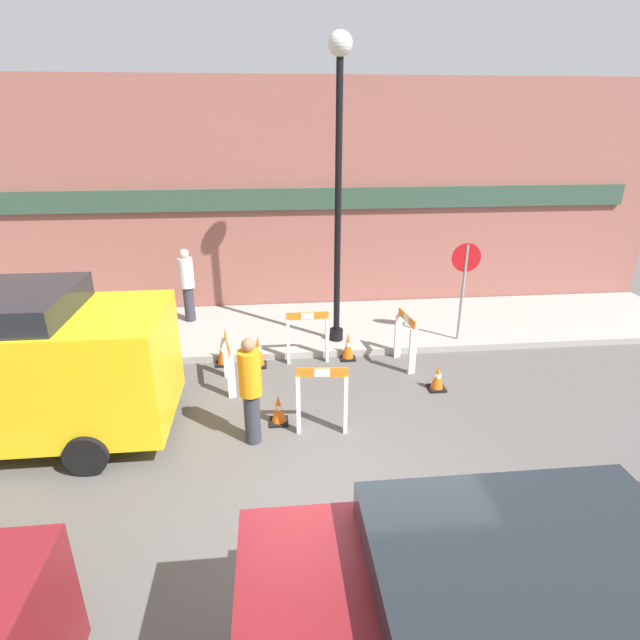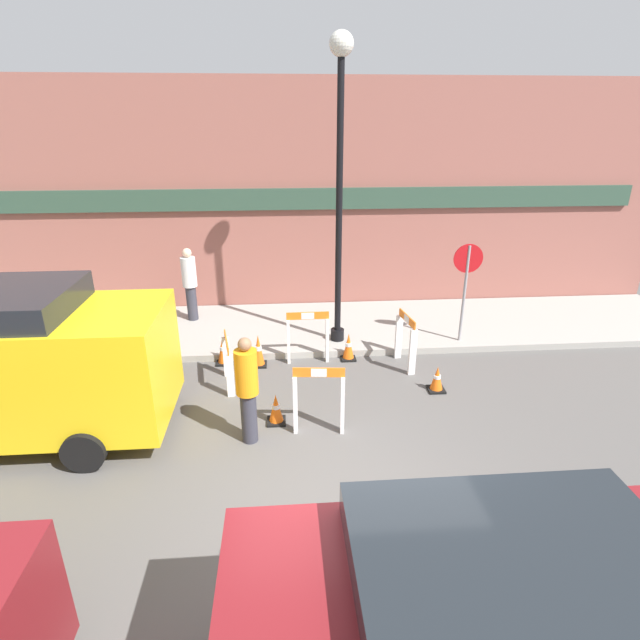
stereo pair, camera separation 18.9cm
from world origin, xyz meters
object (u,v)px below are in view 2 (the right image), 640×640
Objects in this scene: stop_sign at (466,277)px; person_pedestrian at (190,282)px; streetlamp_post at (340,159)px; parked_car_1 at (506,630)px; person_worker at (247,387)px.

person_pedestrian is (-5.92, 1.68, -0.49)m from stop_sign.
streetlamp_post is 2.78× the size of stop_sign.
streetlamp_post is at bearing 93.58° from parked_car_1.
person_worker is 5.04m from person_pedestrian.
stop_sign is at bearing 171.54° from person_pedestrian.
person_pedestrian reaches higher than person_worker.
person_pedestrian is 0.40× the size of parked_car_1.
streetlamp_post is at bearing 6.96° from person_worker.
person_worker is at bearing 115.74° from person_pedestrian.
stop_sign is (2.62, -0.23, -2.32)m from streetlamp_post.
parked_car_1 is at bearing -86.42° from streetlamp_post.
stop_sign is 1.23× the size of person_worker.
stop_sign is 5.36m from person_worker.
streetlamp_post is 3.43× the size of person_worker.
parked_car_1 is (3.75, -8.76, -0.08)m from person_pedestrian.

